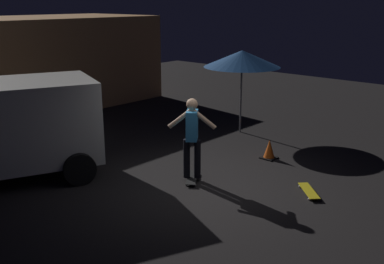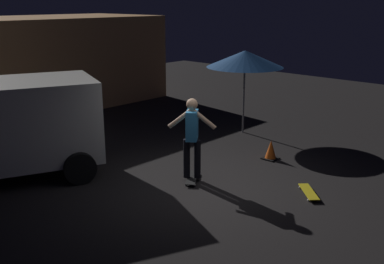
# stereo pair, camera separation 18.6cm
# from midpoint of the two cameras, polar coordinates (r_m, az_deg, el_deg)

# --- Properties ---
(ground_plane) EXTENTS (28.00, 28.00, 0.00)m
(ground_plane) POSITION_cam_midpoint_polar(r_m,az_deg,el_deg) (9.29, 0.71, -6.69)
(ground_plane) COLOR black
(patio_umbrella) EXTENTS (2.10, 2.10, 2.30)m
(patio_umbrella) POSITION_cam_midpoint_polar(r_m,az_deg,el_deg) (12.62, 5.86, 9.10)
(patio_umbrella) COLOR slate
(patio_umbrella) RESTS_ON ground_plane
(skateboard_ridden) EXTENTS (0.74, 0.63, 0.07)m
(skateboard_ridden) POSITION_cam_midpoint_polar(r_m,az_deg,el_deg) (9.52, -0.56, -5.76)
(skateboard_ridden) COLOR black
(skateboard_ridden) RESTS_ON ground_plane
(skateboard_spare) EXTENTS (0.69, 0.70, 0.07)m
(skateboard_spare) POSITION_cam_midpoint_polar(r_m,az_deg,el_deg) (9.16, 13.83, -7.17)
(skateboard_spare) COLOR gold
(skateboard_spare) RESTS_ON ground_plane
(skater) EXTENTS (0.66, 0.84, 1.67)m
(skater) POSITION_cam_midpoint_polar(r_m,az_deg,el_deg) (9.19, -0.58, -0.08)
(skater) COLOR black
(skater) RESTS_ON skateboard_ridden
(traffic_cone) EXTENTS (0.34, 0.34, 0.46)m
(traffic_cone) POSITION_cam_midpoint_polar(r_m,az_deg,el_deg) (10.89, 9.16, -2.22)
(traffic_cone) COLOR black
(traffic_cone) RESTS_ON ground_plane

